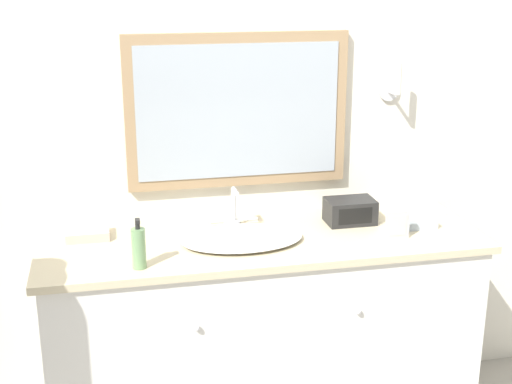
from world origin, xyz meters
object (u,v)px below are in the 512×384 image
at_px(soap_bottle, 139,247).
at_px(sink_basin, 242,237).
at_px(appliance_box, 350,211).
at_px(picture_frame, 397,225).

bearing_deg(soap_bottle, sink_basin, 23.26).
bearing_deg(appliance_box, sink_basin, -166.64).
relative_size(appliance_box, picture_frame, 1.75).
height_order(soap_bottle, picture_frame, soap_bottle).
bearing_deg(picture_frame, sink_basin, 170.58).
bearing_deg(sink_basin, soap_bottle, -156.74).
bearing_deg(picture_frame, appliance_box, 118.98).
height_order(sink_basin, appliance_box, sink_basin).
xyz_separation_m(soap_bottle, picture_frame, (1.05, 0.08, -0.02)).
height_order(appliance_box, picture_frame, picture_frame).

